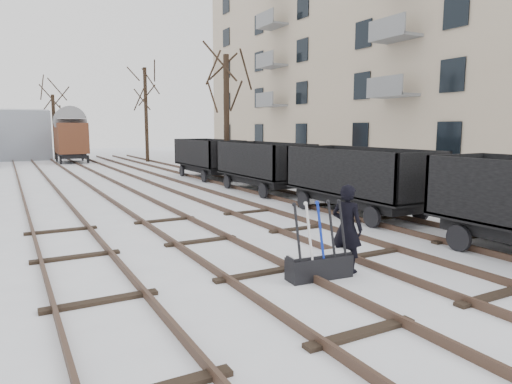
# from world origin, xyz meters

# --- Properties ---
(ground) EXTENTS (120.00, 120.00, 0.00)m
(ground) POSITION_xyz_m (0.00, 0.00, 0.00)
(ground) COLOR white
(ground) RESTS_ON ground
(tracks) EXTENTS (13.90, 52.00, 0.16)m
(tracks) POSITION_xyz_m (-0.00, 13.67, 0.07)
(tracks) COLOR black
(tracks) RESTS_ON ground
(apartment_block) EXTENTS (10.12, 45.00, 16.10)m
(apartment_block) POSITION_xyz_m (19.95, 14.00, 8.05)
(apartment_block) COLOR #C2AF95
(apartment_block) RESTS_ON ground
(shed_right) EXTENTS (7.00, 6.00, 4.50)m
(shed_right) POSITION_xyz_m (-4.00, 40.00, 2.25)
(shed_right) COLOR #8E96A0
(shed_right) RESTS_ON ground
(ground_frame) EXTENTS (1.33, 0.53, 1.49)m
(ground_frame) POSITION_xyz_m (0.95, -0.72, 0.28)
(ground_frame) COLOR black
(ground_frame) RESTS_ON ground
(worker) EXTENTS (0.66, 0.77, 1.79)m
(worker) POSITION_xyz_m (1.70, -0.62, 0.89)
(worker) COLOR black
(worker) RESTS_ON ground
(freight_wagon_b) EXTENTS (2.18, 5.44, 2.22)m
(freight_wagon_b) POSITION_xyz_m (6.00, 3.93, 0.85)
(freight_wagon_b) COLOR black
(freight_wagon_b) RESTS_ON ground
(freight_wagon_c) EXTENTS (2.18, 5.44, 2.22)m
(freight_wagon_c) POSITION_xyz_m (6.00, 10.33, 0.85)
(freight_wagon_c) COLOR black
(freight_wagon_c) RESTS_ON ground
(freight_wagon_d) EXTENTS (2.18, 5.44, 2.22)m
(freight_wagon_d) POSITION_xyz_m (6.00, 16.73, 0.85)
(freight_wagon_d) COLOR black
(freight_wagon_d) RESTS_ON ground
(box_van_wagon) EXTENTS (2.59, 4.79, 3.63)m
(box_van_wagon) POSITION_xyz_m (0.65, 33.44, 2.11)
(box_van_wagon) COLOR black
(box_van_wagon) RESTS_ON ground
(tree_near) EXTENTS (0.30, 0.30, 6.66)m
(tree_near) POSITION_xyz_m (6.12, 14.46, 3.33)
(tree_near) COLOR black
(tree_near) RESTS_ON ground
(tree_far_left) EXTENTS (0.30, 0.30, 5.90)m
(tree_far_left) POSITION_xyz_m (-0.10, 38.60, 2.95)
(tree_far_left) COLOR black
(tree_far_left) RESTS_ON ground
(tree_far_right) EXTENTS (0.30, 0.30, 7.89)m
(tree_far_right) POSITION_xyz_m (6.46, 31.23, 3.95)
(tree_far_right) COLOR black
(tree_far_right) RESTS_ON ground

